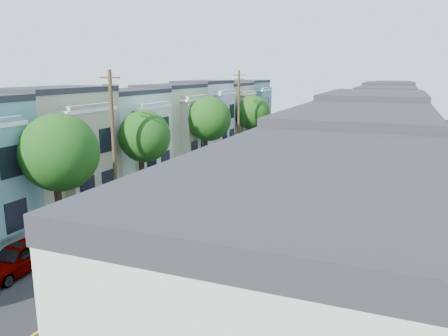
% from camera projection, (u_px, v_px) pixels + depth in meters
% --- Properties ---
extents(ground, '(160.00, 160.00, 0.00)m').
position_uv_depth(ground, '(181.00, 231.00, 28.03)').
color(ground, black).
rests_on(ground, ground).
extents(road_slab, '(12.00, 70.00, 0.02)m').
position_uv_depth(road_slab, '(254.00, 179.00, 41.62)').
color(road_slab, black).
rests_on(road_slab, ground).
extents(curb_left, '(0.30, 70.00, 0.15)m').
position_uv_depth(curb_left, '(196.00, 173.00, 43.81)').
color(curb_left, gray).
rests_on(curb_left, ground).
extents(curb_right, '(0.30, 70.00, 0.15)m').
position_uv_depth(curb_right, '(317.00, 184.00, 39.39)').
color(curb_right, gray).
rests_on(curb_right, ground).
extents(sidewalk_left, '(2.60, 70.00, 0.15)m').
position_uv_depth(sidewalk_left, '(185.00, 172.00, 44.29)').
color(sidewalk_left, gray).
rests_on(sidewalk_left, ground).
extents(sidewalk_right, '(2.60, 70.00, 0.15)m').
position_uv_depth(sidewalk_right, '(332.00, 185.00, 38.92)').
color(sidewalk_right, gray).
rests_on(sidewalk_right, ground).
extents(centerline, '(0.12, 70.00, 0.01)m').
position_uv_depth(centerline, '(254.00, 179.00, 41.62)').
color(centerline, gold).
rests_on(centerline, ground).
extents(townhouse_row_left, '(5.00, 70.00, 8.50)m').
position_uv_depth(townhouse_row_left, '(152.00, 169.00, 45.69)').
color(townhouse_row_left, tan).
rests_on(townhouse_row_left, ground).
extents(townhouse_row_right, '(5.00, 70.00, 8.50)m').
position_uv_depth(townhouse_row_right, '(377.00, 190.00, 37.55)').
color(townhouse_row_right, tan).
rests_on(townhouse_row_right, ground).
extents(tree_b, '(4.70, 4.70, 7.62)m').
position_uv_depth(tree_b, '(58.00, 153.00, 26.09)').
color(tree_b, black).
rests_on(tree_b, ground).
extents(tree_c, '(4.14, 4.14, 7.04)m').
position_uv_depth(tree_c, '(144.00, 137.00, 34.69)').
color(tree_c, black).
rests_on(tree_c, ground).
extents(tree_d, '(4.70, 4.70, 7.49)m').
position_uv_depth(tree_d, '(208.00, 119.00, 46.07)').
color(tree_d, black).
rests_on(tree_d, ground).
extents(tree_e, '(4.70, 4.70, 6.85)m').
position_uv_depth(tree_e, '(252.00, 113.00, 59.60)').
color(tree_e, black).
rests_on(tree_e, ground).
extents(tree_far_r, '(3.10, 3.10, 5.49)m').
position_uv_depth(tree_far_r, '(347.00, 125.00, 50.78)').
color(tree_far_r, black).
rests_on(tree_far_r, ground).
extents(utility_pole_near, '(1.60, 0.26, 10.00)m').
position_uv_depth(utility_pole_near, '(113.00, 141.00, 31.03)').
color(utility_pole_near, '#42301E').
rests_on(utility_pole_near, ground).
extents(utility_pole_far, '(1.60, 0.26, 10.00)m').
position_uv_depth(utility_pole_far, '(239.00, 111.00, 54.58)').
color(utility_pole_far, '#42301E').
rests_on(utility_pole_far, ground).
extents(fedex_truck, '(2.63, 6.82, 3.27)m').
position_uv_depth(fedex_truck, '(271.00, 167.00, 38.08)').
color(fedex_truck, silver).
rests_on(fedex_truck, ground).
extents(lead_sedan, '(2.38, 4.72, 1.46)m').
position_uv_depth(lead_sedan, '(289.00, 165.00, 44.37)').
color(lead_sedan, black).
rests_on(lead_sedan, ground).
extents(parked_left_b, '(1.93, 4.79, 1.54)m').
position_uv_depth(parked_left_b, '(18.00, 258.00, 22.10)').
color(parked_left_b, black).
rests_on(parked_left_b, ground).
extents(parked_left_c, '(1.65, 3.87, 1.23)m').
position_uv_depth(parked_left_c, '(133.00, 204.00, 31.55)').
color(parked_left_c, '#B5B8CB').
rests_on(parked_left_c, ground).
extents(parked_left_d, '(2.14, 4.73, 1.40)m').
position_uv_depth(parked_left_d, '(194.00, 174.00, 40.57)').
color(parked_left_d, '#5C180A').
rests_on(parked_left_d, ground).
extents(parked_right_a, '(2.76, 5.43, 1.47)m').
position_uv_depth(parked_right_a, '(203.00, 283.00, 19.55)').
color(parked_right_a, '#585D60').
rests_on(parked_right_a, ground).
extents(parked_right_b, '(2.04, 4.47, 1.32)m').
position_uv_depth(parked_right_b, '(240.00, 245.00, 23.97)').
color(parked_right_b, silver).
rests_on(parked_right_b, ground).
extents(parked_right_c, '(2.56, 5.26, 1.44)m').
position_uv_depth(parked_right_c, '(313.00, 168.00, 43.04)').
color(parked_right_c, black).
rests_on(parked_right_c, ground).
extents(parked_right_d, '(2.38, 5.16, 1.52)m').
position_uv_depth(parked_right_d, '(329.00, 150.00, 52.68)').
color(parked_right_d, black).
rests_on(parked_right_d, ground).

